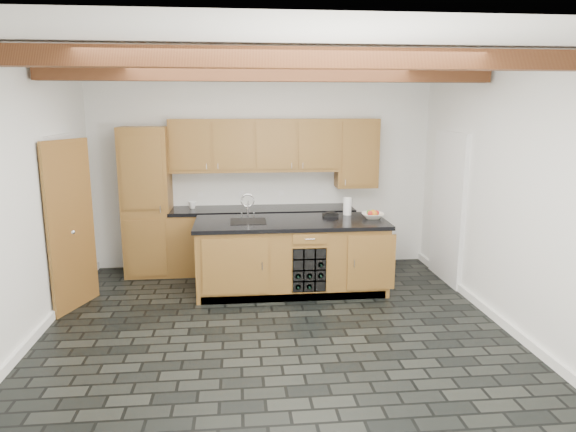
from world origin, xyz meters
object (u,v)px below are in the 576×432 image
kitchen_scale (330,214)px  paper_towel (347,206)px  island (292,256)px  fruit_bowl (373,216)px

kitchen_scale → paper_towel: size_ratio=0.86×
kitchen_scale → island: bearing=-161.8°
fruit_bowl → paper_towel: (-0.28, 0.27, 0.08)m
island → fruit_bowl: 1.19m
island → fruit_bowl: bearing=2.5°
island → kitchen_scale: (0.54, 0.22, 0.49)m
paper_towel → kitchen_scale: bearing=-158.3°
island → fruit_bowl: fruit_bowl is taller
island → fruit_bowl: (1.07, 0.05, 0.50)m
kitchen_scale → fruit_bowl: size_ratio=0.71×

